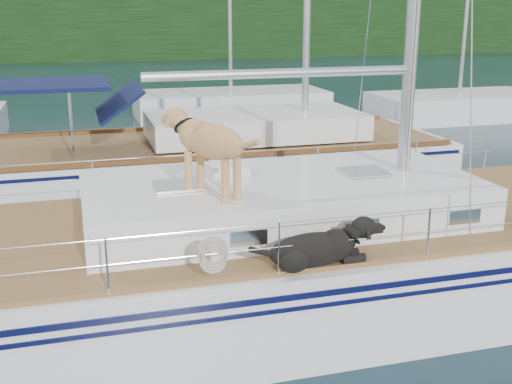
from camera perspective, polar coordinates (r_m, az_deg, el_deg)
name	(u,v)px	position (r m, az deg, el deg)	size (l,w,h in m)	color
ground	(225,310)	(9.01, -2.76, -10.42)	(120.00, 120.00, 0.00)	black
tree_line	(91,21)	(52.90, -14.42, 14.51)	(90.00, 3.00, 6.00)	black
shore_bank	(93,52)	(54.20, -14.29, 12.00)	(92.00, 1.00, 1.20)	#595147
main_sailboat	(231,264)	(8.74, -2.23, -6.37)	(12.00, 3.80, 14.01)	white
neighbor_sailboat	(209,163)	(14.54, -4.23, 2.56)	(11.00, 3.50, 13.30)	white
bg_boat_center	(231,104)	(24.81, -2.25, 7.82)	(7.20, 3.00, 11.65)	white
bg_boat_east	(458,107)	(25.26, 17.54, 7.25)	(6.40, 3.00, 11.65)	white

